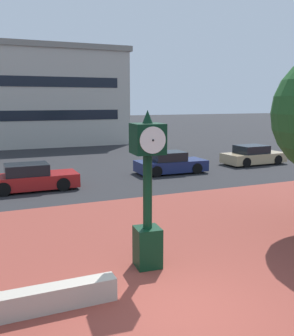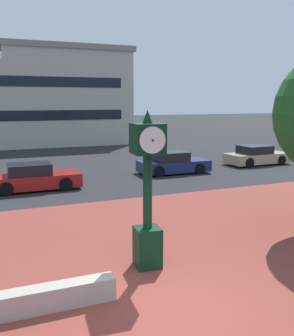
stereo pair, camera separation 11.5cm
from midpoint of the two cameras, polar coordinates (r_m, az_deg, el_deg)
The scene contains 7 objects.
ground_plane at distance 8.37m, azimuth 4.71°, elevation -20.24°, with size 200.00×200.00×0.00m, color #262628.
plaza_brick_paving at distance 10.32m, azimuth -1.58°, elevation -14.04°, with size 44.00×12.81×0.01m, color brown.
planter_wall at distance 8.41m, azimuth -15.63°, elevation -18.47°, with size 3.20×0.40×0.50m, color #ADA393.
street_clock at distance 9.52m, azimuth 0.42°, elevation -3.46°, with size 0.80×0.86×4.00m.
car_street_mid at distance 18.99m, azimuth -16.47°, elevation -1.46°, with size 4.29×1.80×1.28m.
car_street_far at distance 22.46m, azimuth 4.04°, elevation 0.66°, with size 4.18×1.93×1.28m.
car_street_distant at distance 26.59m, azimuth 16.14°, elevation 1.75°, with size 4.31×2.03×1.28m.
Camera 2 is at (-3.30, -6.43, 4.21)m, focal length 40.77 mm.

